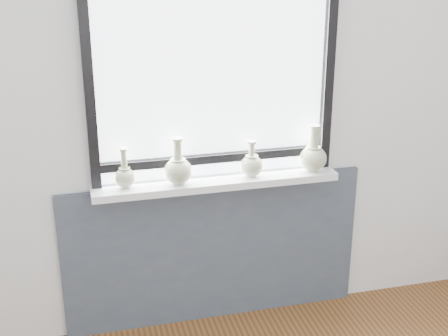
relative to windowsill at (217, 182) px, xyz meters
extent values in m
cube|color=silver|center=(0.00, 0.10, 0.42)|extent=(3.60, 0.02, 2.60)
cube|color=#404B59|center=(0.00, 0.07, -0.45)|extent=(1.70, 0.03, 0.86)
cube|color=white|center=(0.00, 0.00, 0.00)|extent=(1.32, 0.18, 0.04)
cube|color=black|center=(-0.62, 0.05, 0.55)|extent=(0.05, 0.06, 1.05)
cube|color=black|center=(0.62, 0.05, 0.55)|extent=(0.05, 0.06, 1.05)
cube|color=black|center=(0.00, 0.05, 0.12)|extent=(1.20, 0.05, 0.04)
cube|color=white|center=(0.00, 0.08, 0.52)|extent=(1.20, 0.01, 1.00)
cylinder|color=#B3C097|center=(-0.48, 0.01, 0.02)|extent=(0.05, 0.05, 0.01)
ellipsoid|color=#B3C097|center=(-0.48, 0.01, 0.07)|extent=(0.11, 0.11, 0.10)
cone|color=#B3C097|center=(-0.48, 0.01, 0.11)|extent=(0.06, 0.06, 0.03)
cylinder|color=#B3C097|center=(-0.48, 0.01, 0.16)|extent=(0.03, 0.03, 0.11)
cylinder|color=#B3C097|center=(-0.48, 0.01, 0.22)|extent=(0.04, 0.04, 0.01)
cylinder|color=#B3C097|center=(-0.21, -0.01, 0.02)|extent=(0.07, 0.07, 0.01)
ellipsoid|color=#B3C097|center=(-0.21, -0.01, 0.09)|extent=(0.15, 0.15, 0.14)
cone|color=#B3C097|center=(-0.21, -0.01, 0.14)|extent=(0.08, 0.08, 0.03)
cylinder|color=#B3C097|center=(-0.21, -0.01, 0.20)|extent=(0.04, 0.04, 0.12)
cylinder|color=#B3C097|center=(-0.21, -0.01, 0.26)|extent=(0.06, 0.06, 0.01)
cylinder|color=#B3C097|center=(0.19, 0.00, 0.02)|extent=(0.06, 0.06, 0.01)
ellipsoid|color=#B3C097|center=(0.19, 0.00, 0.08)|extent=(0.12, 0.12, 0.11)
cone|color=#B3C097|center=(0.19, 0.00, 0.12)|extent=(0.07, 0.07, 0.03)
cylinder|color=#B3C097|center=(0.19, 0.00, 0.16)|extent=(0.03, 0.03, 0.09)
cylinder|color=#B3C097|center=(0.19, 0.00, 0.21)|extent=(0.05, 0.05, 0.01)
cylinder|color=#B3C097|center=(0.54, -0.01, 0.02)|extent=(0.07, 0.07, 0.01)
ellipsoid|color=#B3C097|center=(0.54, -0.01, 0.09)|extent=(0.15, 0.15, 0.14)
cone|color=#B3C097|center=(0.54, -0.01, 0.14)|extent=(0.08, 0.08, 0.03)
cylinder|color=#B3C097|center=(0.54, -0.01, 0.20)|extent=(0.05, 0.05, 0.13)
cylinder|color=#B3C097|center=(0.54, -0.01, 0.27)|extent=(0.06, 0.06, 0.01)
camera|label=1|loc=(-0.72, -2.99, 1.25)|focal=50.00mm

